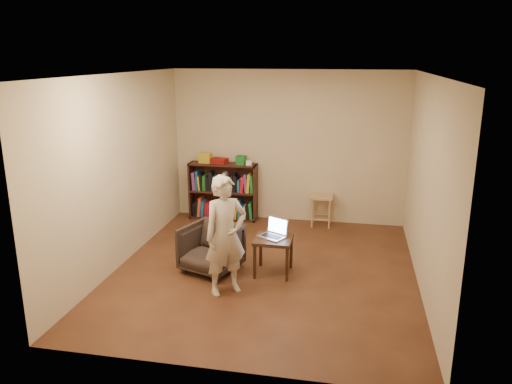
% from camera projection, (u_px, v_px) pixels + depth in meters
% --- Properties ---
extents(floor, '(4.50, 4.50, 0.00)m').
position_uv_depth(floor, '(265.00, 271.00, 6.77)').
color(floor, '#402014').
rests_on(floor, ground).
extents(ceiling, '(4.50, 4.50, 0.00)m').
position_uv_depth(ceiling, '(266.00, 74.00, 6.07)').
color(ceiling, white).
rests_on(ceiling, wall_back).
extents(wall_back, '(4.00, 0.00, 4.00)m').
position_uv_depth(wall_back, '(288.00, 147.00, 8.55)').
color(wall_back, '#BFB091').
rests_on(wall_back, floor).
extents(wall_left, '(0.00, 4.50, 4.50)m').
position_uv_depth(wall_left, '(121.00, 171.00, 6.79)').
color(wall_left, '#BFB091').
rests_on(wall_left, floor).
extents(wall_right, '(0.00, 4.50, 4.50)m').
position_uv_depth(wall_right, '(427.00, 185.00, 6.05)').
color(wall_right, '#BFB091').
rests_on(wall_right, floor).
extents(bookshelf, '(1.20, 0.30, 1.00)m').
position_uv_depth(bookshelf, '(223.00, 194.00, 8.84)').
color(bookshelf, black).
rests_on(bookshelf, floor).
extents(box_yellow, '(0.22, 0.16, 0.17)m').
position_uv_depth(box_yellow, '(205.00, 158.00, 8.72)').
color(box_yellow, gold).
rests_on(box_yellow, bookshelf).
extents(red_cloth, '(0.30, 0.25, 0.09)m').
position_uv_depth(red_cloth, '(219.00, 161.00, 8.68)').
color(red_cloth, maroon).
rests_on(red_cloth, bookshelf).
extents(box_green, '(0.17, 0.17, 0.15)m').
position_uv_depth(box_green, '(241.00, 160.00, 8.58)').
color(box_green, '#1C6C29').
rests_on(box_green, bookshelf).
extents(box_white, '(0.11, 0.11, 0.08)m').
position_uv_depth(box_white, '(249.00, 163.00, 8.55)').
color(box_white, white).
rests_on(box_white, bookshelf).
extents(stool, '(0.37, 0.37, 0.53)m').
position_uv_depth(stool, '(322.00, 201.00, 8.46)').
color(stool, tan).
rests_on(stool, floor).
extents(armchair, '(0.88, 0.89, 0.64)m').
position_uv_depth(armchair, '(211.00, 248.00, 6.70)').
color(armchair, '#2D221E').
rests_on(armchair, floor).
extents(side_table, '(0.49, 0.49, 0.50)m').
position_uv_depth(side_table, '(273.00, 244.00, 6.59)').
color(side_table, black).
rests_on(side_table, floor).
extents(laptop, '(0.41, 0.39, 0.25)m').
position_uv_depth(laptop, '(274.00, 232.00, 6.61)').
color(laptop, '#B9B9BE').
rests_on(laptop, side_table).
extents(person, '(0.64, 0.61, 1.48)m').
position_uv_depth(person, '(226.00, 236.00, 5.98)').
color(person, beige).
rests_on(person, floor).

